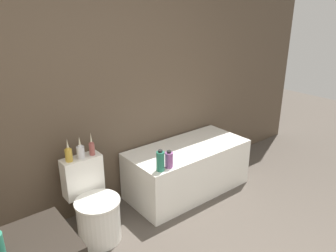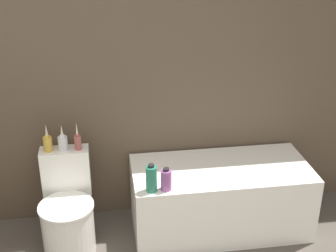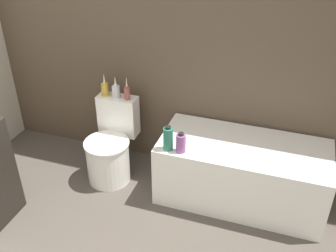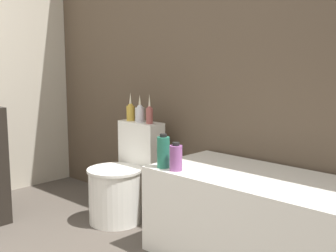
{
  "view_description": "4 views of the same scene",
  "coord_description": "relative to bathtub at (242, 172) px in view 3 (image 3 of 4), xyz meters",
  "views": [
    {
      "loc": [
        -1.44,
        -0.82,
        2.07
      ],
      "look_at": [
        0.36,
        1.44,
        0.99
      ],
      "focal_mm": 35.0,
      "sensor_mm": 36.0,
      "label": 1
    },
    {
      "loc": [
        -0.05,
        -1.43,
        2.39
      ],
      "look_at": [
        0.39,
        1.57,
        1.0
      ],
      "focal_mm": 50.0,
      "sensor_mm": 36.0,
      "label": 2
    },
    {
      "loc": [
        1.09,
        -1.06,
        2.39
      ],
      "look_at": [
        0.26,
        1.4,
        0.79
      ],
      "focal_mm": 42.0,
      "sensor_mm": 36.0,
      "label": 3
    },
    {
      "loc": [
        2.26,
        -0.64,
        1.3
      ],
      "look_at": [
        0.32,
        1.39,
        0.84
      ],
      "focal_mm": 50.0,
      "sensor_mm": 36.0,
      "label": 4
    }
  ],
  "objects": [
    {
      "name": "wall_back_tiled",
      "position": [
        -0.83,
        0.38,
        1.02
      ],
      "size": [
        6.4,
        0.06,
        2.6
      ],
      "color": "brown",
      "rests_on": "ground_plane"
    },
    {
      "name": "bathtub",
      "position": [
        0.0,
        0.0,
        0.0
      ],
      "size": [
        1.41,
        0.66,
        0.56
      ],
      "color": "white",
      "rests_on": "ground"
    },
    {
      "name": "toilet",
      "position": [
        -1.21,
        -0.06,
        0.01
      ],
      "size": [
        0.41,
        0.56,
        0.74
      ],
      "color": "white",
      "rests_on": "ground"
    },
    {
      "name": "vase_gold",
      "position": [
        -1.32,
        0.13,
        0.53
      ],
      "size": [
        0.07,
        0.07,
        0.22
      ],
      "color": "gold",
      "rests_on": "toilet"
    },
    {
      "name": "vase_silver",
      "position": [
        -1.21,
        0.13,
        0.53
      ],
      "size": [
        0.07,
        0.07,
        0.21
      ],
      "color": "silver",
      "rests_on": "toilet"
    },
    {
      "name": "vase_bronze",
      "position": [
        -1.1,
        0.12,
        0.53
      ],
      "size": [
        0.05,
        0.05,
        0.22
      ],
      "color": "#994C47",
      "rests_on": "toilet"
    },
    {
      "name": "shampoo_bottle_tall",
      "position": [
        -0.58,
        -0.25,
        0.38
      ],
      "size": [
        0.08,
        0.08,
        0.22
      ],
      "color": "#267259",
      "rests_on": "bathtub"
    },
    {
      "name": "shampoo_bottle_short",
      "position": [
        -0.48,
        -0.25,
        0.36
      ],
      "size": [
        0.08,
        0.08,
        0.18
      ],
      "color": "#8C4C8C",
      "rests_on": "bathtub"
    }
  ]
}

